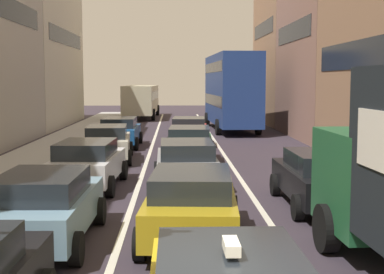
# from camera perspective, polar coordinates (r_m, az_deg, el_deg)

# --- Properties ---
(sidewalk_left) EXTENTS (2.60, 64.00, 0.14)m
(sidewalk_left) POSITION_cam_1_polar(r_m,az_deg,el_deg) (26.14, -15.43, -1.61)
(sidewalk_left) COLOR #ABABAB
(sidewalk_left) RESTS_ON ground
(lane_stripe_left) EXTENTS (0.16, 60.00, 0.01)m
(lane_stripe_left) POSITION_cam_1_polar(r_m,az_deg,el_deg) (25.44, -4.41, -1.77)
(lane_stripe_left) COLOR silver
(lane_stripe_left) RESTS_ON ground
(lane_stripe_right) EXTENTS (0.16, 60.00, 0.01)m
(lane_stripe_right) POSITION_cam_1_polar(r_m,az_deg,el_deg) (25.51, 3.25, -1.74)
(lane_stripe_right) COLOR silver
(lane_stripe_right) RESTS_ON ground
(building_row_right) EXTENTS (7.20, 43.90, 13.64)m
(building_row_right) POSITION_cam_1_polar(r_m,az_deg,el_deg) (30.50, 18.50, 9.99)
(building_row_right) COLOR #9E7556
(building_row_right) RESTS_ON ground
(sedan_centre_lane_second) EXTENTS (2.28, 4.41, 1.49)m
(sedan_centre_lane_second) POSITION_cam_1_polar(r_m,az_deg,el_deg) (11.74, -0.04, -6.75)
(sedan_centre_lane_second) COLOR #B29319
(sedan_centre_lane_second) RESTS_ON ground
(wagon_left_lane_second) EXTENTS (2.11, 4.33, 1.49)m
(wagon_left_lane_second) POSITION_cam_1_polar(r_m,az_deg,el_deg) (11.86, -14.97, -6.82)
(wagon_left_lane_second) COLOR #759EB7
(wagon_left_lane_second) RESTS_ON ground
(hatchback_centre_lane_third) EXTENTS (2.13, 4.33, 1.49)m
(hatchback_centre_lane_third) POSITION_cam_1_polar(r_m,az_deg,el_deg) (17.26, -0.57, -2.70)
(hatchback_centre_lane_third) COLOR gray
(hatchback_centre_lane_third) RESTS_ON ground
(sedan_left_lane_third) EXTENTS (2.20, 4.37, 1.49)m
(sedan_left_lane_third) POSITION_cam_1_polar(r_m,az_deg,el_deg) (17.63, -10.68, -2.62)
(sedan_left_lane_third) COLOR silver
(sedan_left_lane_third) RESTS_ON ground
(coupe_centre_lane_fourth) EXTENTS (2.22, 4.38, 1.49)m
(coupe_centre_lane_fourth) POSITION_cam_1_polar(r_m,az_deg,el_deg) (22.55, -0.26, -0.69)
(coupe_centre_lane_fourth) COLOR #19592D
(coupe_centre_lane_fourth) RESTS_ON ground
(sedan_left_lane_fourth) EXTENTS (2.27, 4.40, 1.49)m
(sedan_left_lane_fourth) POSITION_cam_1_polar(r_m,az_deg,el_deg) (23.46, -8.68, -0.50)
(sedan_left_lane_fourth) COLOR beige
(sedan_left_lane_fourth) RESTS_ON ground
(sedan_centre_lane_fifth) EXTENTS (2.23, 4.38, 1.49)m
(sedan_centre_lane_fifth) POSITION_cam_1_polar(r_m,az_deg,el_deg) (28.27, -0.32, 0.63)
(sedan_centre_lane_fifth) COLOR #A51E1E
(sedan_centre_lane_fifth) RESTS_ON ground
(sedan_left_lane_fifth) EXTENTS (2.10, 4.32, 1.49)m
(sedan_left_lane_fifth) POSITION_cam_1_polar(r_m,az_deg,el_deg) (28.34, -7.41, 0.59)
(sedan_left_lane_fifth) COLOR #194C8C
(sedan_left_lane_fifth) RESTS_ON ground
(sedan_right_lane_behind_truck) EXTENTS (2.07, 4.31, 1.49)m
(sedan_right_lane_behind_truck) POSITION_cam_1_polar(r_m,az_deg,el_deg) (15.13, 13.04, -4.06)
(sedan_right_lane_behind_truck) COLOR black
(sedan_right_lane_behind_truck) RESTS_ON ground
(bus_mid_queue_primary) EXTENTS (3.11, 10.59, 5.06)m
(bus_mid_queue_primary) POSITION_cam_1_polar(r_m,az_deg,el_deg) (37.46, 4.06, 5.00)
(bus_mid_queue_primary) COLOR navy
(bus_mid_queue_primary) RESTS_ON ground
(bus_far_queue_secondary) EXTENTS (2.99, 10.56, 2.90)m
(bus_far_queue_secondary) POSITION_cam_1_polar(r_m,az_deg,el_deg) (50.17, -5.21, 3.97)
(bus_far_queue_secondary) COLOR #BFB793
(bus_far_queue_secondary) RESTS_ON ground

